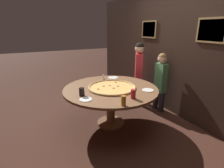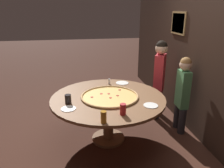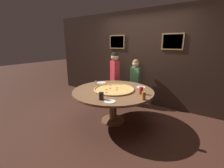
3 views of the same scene
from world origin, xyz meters
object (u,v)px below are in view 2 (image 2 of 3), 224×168
drink_cup_front_edge (123,109)px  white_plate_left_side (68,109)px  drink_cup_near_left (68,99)px  diner_side_right (183,91)px  white_plate_near_front (151,105)px  white_plate_beside_cup (122,83)px  dining_table (108,104)px  diner_far_left (159,75)px  drink_cup_near_right (104,117)px  giant_pizza (110,96)px  condiment_shaker (109,81)px

drink_cup_front_edge → white_plate_left_side: size_ratio=0.73×
drink_cup_near_left → diner_side_right: diner_side_right is taller
white_plate_near_front → drink_cup_front_edge: bearing=-66.4°
white_plate_beside_cup → white_plate_left_side: 1.30m
drink_cup_front_edge → white_plate_near_front: size_ratio=0.72×
dining_table → diner_far_left: bearing=121.3°
dining_table → white_plate_left_side: (0.32, -0.58, 0.12)m
drink_cup_near_right → diner_side_right: (-0.84, 1.42, -0.08)m
drink_cup_near_left → white_plate_left_side: drink_cup_near_left is taller
white_plate_near_front → diner_far_left: diner_far_left is taller
dining_table → drink_cup_near_right: (0.76, -0.17, 0.19)m
giant_pizza → diner_far_left: (-0.66, 1.05, 0.08)m
drink_cup_near_right → white_plate_left_side: (-0.44, -0.41, -0.07)m
drink_cup_front_edge → white_plate_left_side: bearing=-112.6°
drink_cup_front_edge → diner_side_right: (-0.67, 1.16, -0.08)m
drink_cup_front_edge → drink_cup_near_left: drink_cup_front_edge is taller
dining_table → white_plate_left_side: bearing=-61.3°
drink_cup_front_edge → drink_cup_near_right: bearing=-58.9°
giant_pizza → drink_cup_front_edge: (0.59, 0.07, 0.06)m
drink_cup_front_edge → drink_cup_near_left: (-0.46, -0.68, -0.01)m
drink_cup_front_edge → drink_cup_near_right: 0.31m
drink_cup_near_right → white_plate_left_side: 0.61m
giant_pizza → diner_side_right: diner_side_right is taller
drink_cup_near_left → white_plate_left_side: 0.19m
giant_pizza → drink_cup_near_right: size_ratio=5.95×
drink_cup_front_edge → condiment_shaker: bearing=179.1°
dining_table → condiment_shaker: 0.60m
diner_side_right → drink_cup_near_left: bearing=99.9°
white_plate_beside_cup → white_plate_left_side: same height
drink_cup_near_left → diner_side_right: bearing=96.6°
giant_pizza → diner_far_left: 1.24m
drink_cup_near_left → white_plate_beside_cup: bearing=127.7°
diner_far_left → condiment_shaker: bearing=126.1°
white_plate_beside_cup → diner_far_left: diner_far_left is taller
condiment_shaker → diner_side_right: bearing=66.4°
drink_cup_front_edge → diner_far_left: size_ratio=0.10×
white_plate_beside_cup → diner_side_right: 1.04m
giant_pizza → white_plate_beside_cup: 0.68m
drink_cup_near_right → condiment_shaker: size_ratio=1.51×
diner_far_left → diner_side_right: (0.58, 0.18, -0.10)m
diner_far_left → diner_side_right: size_ratio=1.14×
giant_pizza → diner_side_right: 1.23m
dining_table → white_plate_beside_cup: 0.69m
drink_cup_near_right → white_plate_near_front: size_ratio=0.73×
drink_cup_front_edge → white_plate_near_front: drink_cup_front_edge is taller
drink_cup_near_right → white_plate_beside_cup: bearing=158.8°
dining_table → white_plate_left_side: 0.68m
giant_pizza → drink_cup_near_left: 0.63m
drink_cup_near_right → drink_cup_front_edge: bearing=121.1°
dining_table → condiment_shaker: (-0.57, 0.11, 0.17)m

